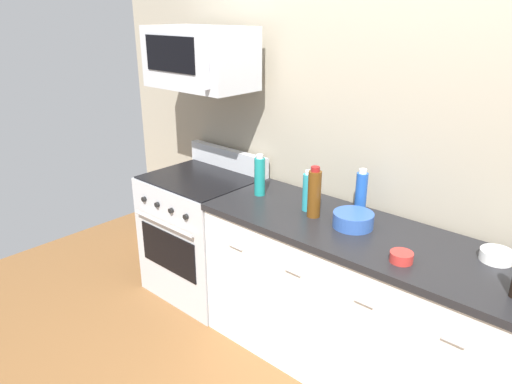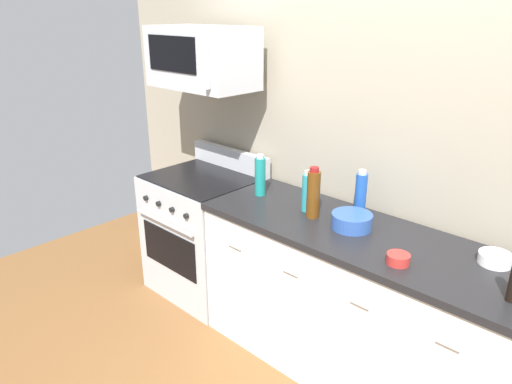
{
  "view_description": "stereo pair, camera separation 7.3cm",
  "coord_description": "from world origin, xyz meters",
  "px_view_note": "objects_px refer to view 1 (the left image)",
  "views": [
    {
      "loc": [
        1.14,
        -2.13,
        2.06
      ],
      "look_at": [
        -0.73,
        -0.05,
        0.98
      ],
      "focal_mm": 33.48,
      "sensor_mm": 36.0,
      "label": 1
    },
    {
      "loc": [
        1.19,
        -2.08,
        2.06
      ],
      "look_at": [
        -0.73,
        -0.05,
        0.98
      ],
      "focal_mm": 33.48,
      "sensor_mm": 36.0,
      "label": 2
    }
  ],
  "objects_px": {
    "range_oven": "(203,234)",
    "bottle_soda_blue": "(361,192)",
    "bottle_sparkling_teal": "(260,176)",
    "bottle_dish_soap": "(308,192)",
    "bowl_blue_mixing": "(353,219)",
    "bottle_wine_amber": "(314,193)",
    "microwave": "(200,58)",
    "bowl_white_ceramic": "(497,255)",
    "bowl_red_small": "(401,257)"
  },
  "relations": [
    {
      "from": "microwave",
      "to": "bowl_white_ceramic",
      "type": "distance_m",
      "value": 2.13
    },
    {
      "from": "microwave",
      "to": "bottle_soda_blue",
      "type": "height_order",
      "value": "microwave"
    },
    {
      "from": "microwave",
      "to": "bottle_dish_soap",
      "type": "distance_m",
      "value": 1.17
    },
    {
      "from": "bowl_blue_mixing",
      "to": "bottle_sparkling_teal",
      "type": "bearing_deg",
      "value": 178.58
    },
    {
      "from": "bottle_wine_amber",
      "to": "bottle_soda_blue",
      "type": "height_order",
      "value": "bottle_wine_amber"
    },
    {
      "from": "bottle_soda_blue",
      "to": "bowl_white_ceramic",
      "type": "xyz_separation_m",
      "value": [
        0.79,
        -0.06,
        -0.1
      ]
    },
    {
      "from": "bowl_white_ceramic",
      "to": "bottle_dish_soap",
      "type": "bearing_deg",
      "value": -173.99
    },
    {
      "from": "bottle_wine_amber",
      "to": "bottle_sparkling_teal",
      "type": "relative_size",
      "value": 1.12
    },
    {
      "from": "bottle_wine_amber",
      "to": "bowl_white_ceramic",
      "type": "bearing_deg",
      "value": 9.44
    },
    {
      "from": "bowl_red_small",
      "to": "bowl_blue_mixing",
      "type": "relative_size",
      "value": 0.49
    },
    {
      "from": "bottle_dish_soap",
      "to": "bottle_sparkling_teal",
      "type": "xyz_separation_m",
      "value": [
        -0.38,
        -0.0,
        0.01
      ]
    },
    {
      "from": "bowl_red_small",
      "to": "bowl_white_ceramic",
      "type": "bearing_deg",
      "value": 43.33
    },
    {
      "from": "range_oven",
      "to": "bottle_sparkling_teal",
      "type": "xyz_separation_m",
      "value": [
        0.54,
        0.03,
        0.58
      ]
    },
    {
      "from": "bottle_wine_amber",
      "to": "microwave",
      "type": "bearing_deg",
      "value": 176.74
    },
    {
      "from": "bowl_red_small",
      "to": "bottle_dish_soap",
      "type": "bearing_deg",
      "value": 163.73
    },
    {
      "from": "bowl_red_small",
      "to": "bottle_wine_amber",
      "type": "bearing_deg",
      "value": 166.0
    },
    {
      "from": "microwave",
      "to": "range_oven",
      "type": "bearing_deg",
      "value": -90.29
    },
    {
      "from": "bottle_sparkling_teal",
      "to": "bottle_dish_soap",
      "type": "bearing_deg",
      "value": 0.42
    },
    {
      "from": "bottle_wine_amber",
      "to": "bowl_white_ceramic",
      "type": "height_order",
      "value": "bottle_wine_amber"
    },
    {
      "from": "bottle_sparkling_teal",
      "to": "bowl_red_small",
      "type": "distance_m",
      "value": 1.11
    },
    {
      "from": "bottle_soda_blue",
      "to": "bottle_dish_soap",
      "type": "height_order",
      "value": "bottle_soda_blue"
    },
    {
      "from": "range_oven",
      "to": "bottle_soda_blue",
      "type": "xyz_separation_m",
      "value": [
        1.18,
        0.21,
        0.58
      ]
    },
    {
      "from": "range_oven",
      "to": "bowl_red_small",
      "type": "xyz_separation_m",
      "value": [
        1.63,
        -0.17,
        0.48
      ]
    },
    {
      "from": "range_oven",
      "to": "bowl_blue_mixing",
      "type": "distance_m",
      "value": 1.35
    },
    {
      "from": "bottle_soda_blue",
      "to": "bottle_dish_soap",
      "type": "distance_m",
      "value": 0.31
    },
    {
      "from": "microwave",
      "to": "bottle_soda_blue",
      "type": "distance_m",
      "value": 1.38
    },
    {
      "from": "microwave",
      "to": "bottle_wine_amber",
      "type": "height_order",
      "value": "microwave"
    },
    {
      "from": "microwave",
      "to": "bottle_soda_blue",
      "type": "bearing_deg",
      "value": 7.97
    },
    {
      "from": "range_oven",
      "to": "bottle_dish_soap",
      "type": "distance_m",
      "value": 1.09
    },
    {
      "from": "microwave",
      "to": "bottle_soda_blue",
      "type": "xyz_separation_m",
      "value": [
        1.18,
        0.17,
        -0.7
      ]
    },
    {
      "from": "range_oven",
      "to": "bottle_dish_soap",
      "type": "relative_size",
      "value": 4.27
    },
    {
      "from": "bottle_wine_amber",
      "to": "bowl_red_small",
      "type": "xyz_separation_m",
      "value": [
        0.63,
        -0.16,
        -0.12
      ]
    },
    {
      "from": "bottle_wine_amber",
      "to": "bowl_white_ceramic",
      "type": "xyz_separation_m",
      "value": [
        0.96,
        0.16,
        -0.12
      ]
    },
    {
      "from": "range_oven",
      "to": "bottle_soda_blue",
      "type": "height_order",
      "value": "bottle_soda_blue"
    },
    {
      "from": "microwave",
      "to": "bowl_red_small",
      "type": "relative_size",
      "value": 6.68
    },
    {
      "from": "bowl_blue_mixing",
      "to": "bottle_dish_soap",
      "type": "bearing_deg",
      "value": 176.45
    },
    {
      "from": "range_oven",
      "to": "microwave",
      "type": "bearing_deg",
      "value": 89.71
    },
    {
      "from": "bottle_dish_soap",
      "to": "bowl_blue_mixing",
      "type": "xyz_separation_m",
      "value": [
        0.33,
        -0.02,
        -0.07
      ]
    },
    {
      "from": "bottle_sparkling_teal",
      "to": "bowl_white_ceramic",
      "type": "height_order",
      "value": "bottle_sparkling_teal"
    },
    {
      "from": "bowl_blue_mixing",
      "to": "bottle_wine_amber",
      "type": "bearing_deg",
      "value": -173.13
    },
    {
      "from": "bottle_dish_soap",
      "to": "microwave",
      "type": "bearing_deg",
      "value": 179.56
    },
    {
      "from": "range_oven",
      "to": "bowl_white_ceramic",
      "type": "distance_m",
      "value": 2.03
    },
    {
      "from": "bowl_white_ceramic",
      "to": "bottle_sparkling_teal",
      "type": "bearing_deg",
      "value": -175.48
    },
    {
      "from": "microwave",
      "to": "bottle_soda_blue",
      "type": "relative_size",
      "value": 2.72
    },
    {
      "from": "bottle_soda_blue",
      "to": "bottle_dish_soap",
      "type": "relative_size",
      "value": 1.09
    },
    {
      "from": "microwave",
      "to": "bottle_sparkling_teal",
      "type": "bearing_deg",
      "value": -1.04
    },
    {
      "from": "bowl_red_small",
      "to": "bowl_blue_mixing",
      "type": "distance_m",
      "value": 0.42
    },
    {
      "from": "microwave",
      "to": "bowl_white_ceramic",
      "type": "xyz_separation_m",
      "value": [
        1.97,
        0.1,
        -0.8
      ]
    },
    {
      "from": "bottle_dish_soap",
      "to": "bowl_white_ceramic",
      "type": "distance_m",
      "value": 1.05
    },
    {
      "from": "bowl_red_small",
      "to": "bowl_blue_mixing",
      "type": "bearing_deg",
      "value": 153.89
    }
  ]
}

